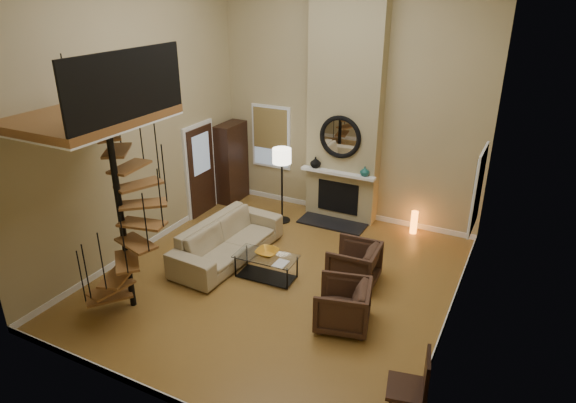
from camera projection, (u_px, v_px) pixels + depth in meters
The scene contains 32 objects.
ground at pixel (278, 280), 9.26m from camera, with size 6.00×6.50×0.01m, color #AB7C37.
back_wall at pixel (349, 96), 10.81m from camera, with size 6.00×0.02×5.50m, color tan.
front_wall at pixel (135, 207), 5.51m from camera, with size 6.00×0.02×5.50m, color tan.
left_wall at pixel (135, 113), 9.41m from camera, with size 0.02×6.50×5.50m, color tan.
right_wall at pixel (470, 161), 6.91m from camera, with size 0.02×6.50×5.50m, color tan.
baseboard_back at pixel (343, 211), 11.88m from camera, with size 6.00×0.02×0.12m, color white.
baseboard_front at pixel (161, 395), 6.59m from camera, with size 6.00×0.02×0.12m, color white.
baseboard_left at pixel (151, 241), 10.49m from camera, with size 0.02×6.50×0.12m, color white.
baseboard_right at pixel (445, 323), 7.99m from camera, with size 0.02×6.50×0.12m, color white.
chimney_breast at pixel (346, 98), 10.66m from camera, with size 1.60×0.38×5.50m, color tan.
hearth at pixel (332, 223), 11.35m from camera, with size 1.50×0.60×0.04m, color black.
firebox at pixel (338, 197), 11.37m from camera, with size 0.95×0.02×0.72m, color black.
mantel at pixel (338, 173), 11.07m from camera, with size 1.70×0.18×0.06m, color white.
mirror_frame at pixel (340, 137), 10.80m from camera, with size 0.94×0.94×0.10m, color black.
mirror_disc at pixel (340, 137), 10.81m from camera, with size 0.80×0.80×0.01m, color white.
vase_left at pixel (316, 162), 11.27m from camera, with size 0.24×0.24×0.25m, color black.
vase_right at pixel (365, 171), 10.80m from camera, with size 0.20×0.20×0.21m, color #17504B.
window_back at pixel (271, 136), 12.03m from camera, with size 1.02×0.06×1.52m.
window_right at pixel (478, 188), 9.00m from camera, with size 0.06×1.02×1.52m.
entry_door at pixel (201, 170), 11.54m from camera, with size 0.10×1.05×2.16m.
loft at pixel (94, 114), 7.35m from camera, with size 1.70×2.20×1.09m.
spiral_stair at pixel (121, 208), 7.83m from camera, with size 1.47×1.47×4.06m.
hutch at pixel (232, 163), 12.30m from camera, with size 0.41×0.88×1.96m, color black.
sofa at pixel (228, 239), 9.86m from camera, with size 2.53×0.99×0.74m, color tan.
armchair_near at pixel (358, 265), 9.04m from camera, with size 0.83×0.85×0.78m, color #422A1E.
armchair_far at pixel (348, 306), 7.90m from camera, with size 0.82×0.84×0.77m, color #422A1E.
coffee_table at pixel (266, 264), 9.21m from camera, with size 1.15×0.62×0.44m.
bowl at pixel (267, 252), 9.17m from camera, with size 0.41×0.41×0.10m, color gold.
book at pixel (279, 264), 8.87m from camera, with size 0.22×0.30×0.03m, color gray.
floor_lamp at pixel (282, 162), 10.96m from camera, with size 0.41×0.41×1.71m.
accent_lamp at pixel (414, 222), 10.87m from camera, with size 0.14×0.14×0.51m, color orange.
side_chair at pixel (415, 385), 6.13m from camera, with size 0.58×0.58×1.01m.
Camera 1 is at (3.77, -6.97, 5.01)m, focal length 31.63 mm.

